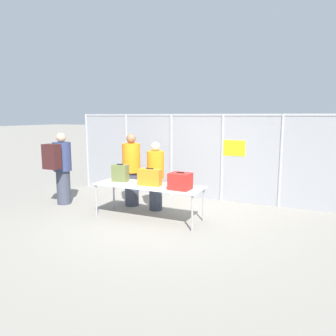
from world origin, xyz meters
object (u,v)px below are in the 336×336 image
inspection_table (149,187)px  suitcase_orange (150,177)px  utility_trailer (296,175)px  suitcase_olive (120,173)px  security_worker_near (156,175)px  traveler_hooded (61,166)px  suitcase_red (180,181)px  security_worker_far (132,169)px

inspection_table → suitcase_orange: 0.23m
inspection_table → utility_trailer: bearing=59.3°
suitcase_olive → security_worker_near: (0.58, 0.61, -0.11)m
suitcase_olive → utility_trailer: 5.67m
suitcase_olive → traveler_hooded: size_ratio=0.22×
inspection_table → suitcase_orange: suitcase_orange is taller
suitcase_red → utility_trailer: bearing=67.6°
security_worker_near → security_worker_far: (-0.72, 0.10, 0.09)m
suitcase_orange → security_worker_far: bearing=139.6°
security_worker_far → utility_trailer: 5.22m
inspection_table → security_worker_near: size_ratio=1.47×
traveler_hooded → security_worker_near: bearing=17.3°
suitcase_olive → traveler_hooded: (-1.79, 0.05, 0.05)m
suitcase_orange → security_worker_far: size_ratio=0.29×
traveler_hooded → suitcase_red: bearing=-0.0°
traveler_hooded → security_worker_near: size_ratio=1.11×
suitcase_olive → utility_trailer: bearing=52.2°
inspection_table → suitcase_red: bearing=-7.5°
security_worker_near → inspection_table: bearing=106.4°
suitcase_red → traveler_hooded: size_ratio=0.24×
suitcase_orange → security_worker_near: bearing=107.7°
suitcase_olive → traveler_hooded: traveler_hooded is taller
inspection_table → utility_trailer: 5.29m
inspection_table → security_worker_near: 0.73m
utility_trailer → traveler_hooded: bearing=-139.9°
security_worker_near → suitcase_olive: bearing=48.1°
traveler_hooded → security_worker_far: 1.79m
suitcase_red → traveler_hooded: traveler_hooded is taller
suitcase_orange → security_worker_near: (-0.22, 0.70, -0.09)m
security_worker_far → traveler_hooded: bearing=17.1°
suitcase_olive → traveler_hooded: 1.79m
security_worker_near → utility_trailer: 4.82m
suitcase_orange → traveler_hooded: (-2.60, 0.14, 0.06)m
suitcase_olive → security_worker_far: size_ratio=0.23×
suitcase_red → security_worker_near: bearing=140.6°
inspection_table → suitcase_olive: suitcase_olive is taller
suitcase_olive → suitcase_orange: size_ratio=0.79×
suitcase_olive → utility_trailer: suitcase_olive is taller
suitcase_olive → security_worker_far: bearing=100.8°
suitcase_red → utility_trailer: size_ratio=0.12×
suitcase_olive → suitcase_red: 1.56m
inspection_table → suitcase_olive: (-0.76, 0.08, 0.24)m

